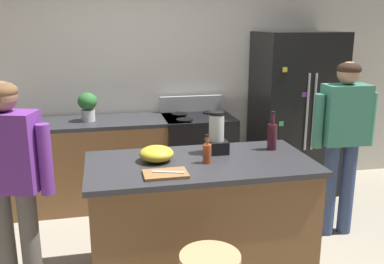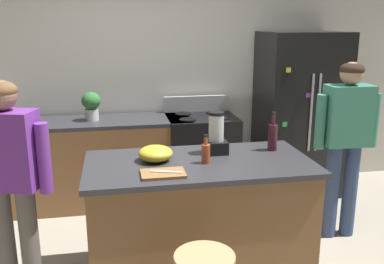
{
  "view_description": "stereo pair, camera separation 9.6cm",
  "coord_description": "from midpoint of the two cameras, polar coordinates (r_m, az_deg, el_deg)",
  "views": [
    {
      "loc": [
        -0.7,
        -2.93,
        1.95
      ],
      "look_at": [
        0.0,
        0.3,
        1.09
      ],
      "focal_mm": 39.7,
      "sensor_mm": 36.0,
      "label": 1
    },
    {
      "loc": [
        -0.6,
        -2.95,
        1.95
      ],
      "look_at": [
        0.0,
        0.3,
        1.09
      ],
      "focal_mm": 39.7,
      "sensor_mm": 36.0,
      "label": 2
    }
  ],
  "objects": [
    {
      "name": "stove_range",
      "position": [
        4.8,
        0.22,
        -3.23
      ],
      "size": [
        0.76,
        0.65,
        1.12
      ],
      "color": "black",
      "rests_on": "ground_plane"
    },
    {
      "name": "person_by_sink_right",
      "position": [
        4.03,
        19.03,
        -0.1
      ],
      "size": [
        0.59,
        0.24,
        1.62
      ],
      "color": "#384C7A",
      "rests_on": "ground_plane"
    },
    {
      "name": "cutting_board",
      "position": [
        2.9,
        -4.53,
        -5.65
      ],
      "size": [
        0.3,
        0.2,
        0.02
      ],
      "primitive_type": "cube",
      "color": "#9E6B3D",
      "rests_on": "kitchen_island"
    },
    {
      "name": "potted_plant",
      "position": [
        4.57,
        -14.43,
        3.57
      ],
      "size": [
        0.2,
        0.2,
        0.3
      ],
      "color": "silver",
      "rests_on": "back_counter_run"
    },
    {
      "name": "back_wall",
      "position": [
        4.97,
        -4.61,
        7.6
      ],
      "size": [
        8.0,
        0.1,
        2.7
      ],
      "primitive_type": "cube",
      "color": "silver",
      "rests_on": "ground_plane"
    },
    {
      "name": "bottle_wine",
      "position": [
        3.49,
        9.95,
        -0.49
      ],
      "size": [
        0.08,
        0.08,
        0.32
      ],
      "color": "#471923",
      "rests_on": "kitchen_island"
    },
    {
      "name": "blender_appliance",
      "position": [
        3.34,
        2.48,
        -0.51
      ],
      "size": [
        0.17,
        0.17,
        0.33
      ],
      "color": "black",
      "rests_on": "kitchen_island"
    },
    {
      "name": "bottle_cooking_sauce",
      "position": [
        3.12,
        1.16,
        -2.8
      ],
      "size": [
        0.06,
        0.06,
        0.22
      ],
      "color": "#B24C26",
      "rests_on": "kitchen_island"
    },
    {
      "name": "mixing_bowl",
      "position": [
        3.18,
        -5.66,
        -2.92
      ],
      "size": [
        0.26,
        0.26,
        0.12
      ],
      "primitive_type": "ellipsoid",
      "color": "yellow",
      "rests_on": "kitchen_island"
    },
    {
      "name": "back_counter_run",
      "position": [
        4.73,
        -13.4,
        -4.06
      ],
      "size": [
        2.0,
        0.64,
        0.94
      ],
      "color": "brown",
      "rests_on": "ground_plane"
    },
    {
      "name": "refrigerator",
      "position": [
        5.03,
        13.11,
        2.42
      ],
      "size": [
        0.9,
        0.73,
        1.85
      ],
      "color": "black",
      "rests_on": "ground_plane"
    },
    {
      "name": "kitchen_island",
      "position": [
        3.36,
        0.27,
        -11.55
      ],
      "size": [
        1.69,
        0.86,
        0.94
      ],
      "color": "brown",
      "rests_on": "ground_plane"
    },
    {
      "name": "person_by_island_left",
      "position": [
        3.11,
        -24.05,
        -5.22
      ],
      "size": [
        0.59,
        0.32,
        1.59
      ],
      "color": "#66605B",
      "rests_on": "ground_plane"
    },
    {
      "name": "chef_knife",
      "position": [
        2.9,
        -4.14,
        -5.38
      ],
      "size": [
        0.22,
        0.1,
        0.01
      ],
      "primitive_type": "cube",
      "rotation": [
        0.0,
        0.0,
        -0.31
      ],
      "color": "#B7BABF",
      "rests_on": "cutting_board"
    }
  ]
}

